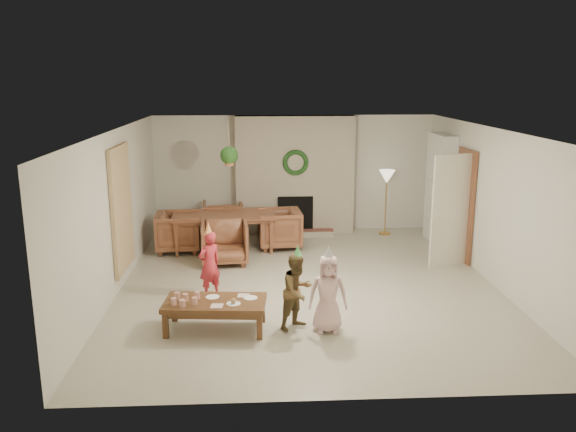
{
  "coord_description": "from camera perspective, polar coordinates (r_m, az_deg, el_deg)",
  "views": [
    {
      "loc": [
        -0.8,
        -8.92,
        3.3
      ],
      "look_at": [
        -0.3,
        0.4,
        1.05
      ],
      "focal_mm": 36.26,
      "sensor_mm": 36.0,
      "label": 1
    }
  ],
  "objects": [
    {
      "name": "bookshelf_shelf_c",
      "position": [
        11.97,
        14.61,
        3.24
      ],
      "size": [
        0.3,
        0.92,
        0.03
      ],
      "primitive_type": "cube",
      "color": "white",
      "rests_on": "bookshelf_carcass"
    },
    {
      "name": "hanging_plant_pot",
      "position": [
        10.54,
        -5.78,
        5.3
      ],
      "size": [
        0.16,
        0.16,
        0.12
      ],
      "primitive_type": "cylinder",
      "color": "#A05933",
      "rests_on": "hanging_plant_cord"
    },
    {
      "name": "cup_b",
      "position": [
        7.94,
        -10.84,
        -7.68
      ],
      "size": [
        0.08,
        0.08,
        0.09
      ],
      "primitive_type": "cylinder",
      "rotation": [
        0.0,
        0.0,
        -0.08
      ],
      "color": "silver",
      "rests_on": "coffee_table_top"
    },
    {
      "name": "child_pink",
      "position": [
        7.7,
        3.94,
        -7.6
      ],
      "size": [
        0.53,
        0.36,
        1.05
      ],
      "primitive_type": "imported",
      "rotation": [
        0.0,
        0.0,
        -0.05
      ],
      "color": "beige",
      "rests_on": "floor"
    },
    {
      "name": "wall_back",
      "position": [
        12.61,
        0.61,
        4.19
      ],
      "size": [
        7.0,
        0.0,
        7.0
      ],
      "primitive_type": "plane",
      "rotation": [
        1.57,
        0.0,
        0.0
      ],
      "color": "silver",
      "rests_on": "floor"
    },
    {
      "name": "fireplace_wreath",
      "position": [
        12.14,
        0.75,
        5.26
      ],
      "size": [
        0.54,
        0.1,
        0.54
      ],
      "primitive_type": "torus",
      "rotation": [
        1.57,
        0.0,
        0.0
      ],
      "color": "#184019",
      "rests_on": "fireplace_mass"
    },
    {
      "name": "child_plaid",
      "position": [
        7.78,
        0.94,
        -7.38
      ],
      "size": [
        0.64,
        0.63,
        1.04
      ],
      "primitive_type": "imported",
      "rotation": [
        0.0,
        0.0,
        0.73
      ],
      "color": "brown",
      "rests_on": "floor"
    },
    {
      "name": "books_row_lower",
      "position": [
        11.95,
        14.55,
        0.0
      ],
      "size": [
        0.2,
        0.4,
        0.24
      ],
      "primitive_type": "cube",
      "color": "maroon",
      "rests_on": "bookshelf_shelf_a"
    },
    {
      "name": "plate_b",
      "position": [
        7.69,
        -5.37,
        -8.55
      ],
      "size": [
        0.2,
        0.2,
        0.01
      ],
      "primitive_type": "cylinder",
      "rotation": [
        0.0,
        0.0,
        -0.08
      ],
      "color": "white",
      "rests_on": "coffee_table_top"
    },
    {
      "name": "dining_chair_near",
      "position": [
        10.53,
        -6.23,
        -2.61
      ],
      "size": [
        0.88,
        0.9,
        0.77
      ],
      "primitive_type": "imported",
      "rotation": [
        0.0,
        0.0,
        0.07
      ],
      "color": "brown",
      "rests_on": "floor"
    },
    {
      "name": "dining_chair_far",
      "position": [
        12.2,
        -6.39,
        -0.37
      ],
      "size": [
        0.88,
        0.9,
        0.77
      ],
      "primitive_type": "imported",
      "rotation": [
        0.0,
        0.0,
        3.21
      ],
      "color": "brown",
      "rests_on": "floor"
    },
    {
      "name": "wall_front",
      "position": [
        5.85,
        5.01,
        -7.0
      ],
      "size": [
        7.0,
        0.0,
        7.0
      ],
      "primitive_type": "plane",
      "rotation": [
        -1.57,
        0.0,
        0.0
      ],
      "color": "silver",
      "rests_on": "floor"
    },
    {
      "name": "door_leaf",
      "position": [
        10.56,
        15.67,
        0.46
      ],
      "size": [
        0.77,
        0.32,
        2.0
      ],
      "primitive_type": "cube",
      "rotation": [
        0.0,
        0.0,
        -1.22
      ],
      "color": "beige",
      "rests_on": "floor"
    },
    {
      "name": "cup_c",
      "position": [
        7.68,
        -10.33,
        -8.4
      ],
      "size": [
        0.08,
        0.08,
        0.09
      ],
      "primitive_type": "cylinder",
      "rotation": [
        0.0,
        0.0,
        -0.08
      ],
      "color": "silver",
      "rests_on": "coffee_table_top"
    },
    {
      "name": "floor",
      "position": [
        9.54,
        1.94,
        -6.68
      ],
      "size": [
        7.0,
        7.0,
        0.0
      ],
      "primitive_type": "plane",
      "color": "#B7B29E",
      "rests_on": "ground"
    },
    {
      "name": "party_hat_plaid",
      "position": [
        7.6,
        0.95,
        -3.46
      ],
      "size": [
        0.16,
        0.16,
        0.17
      ],
      "primitive_type": "cone",
      "rotation": [
        0.0,
        0.0,
        0.38
      ],
      "color": "#52BF5E",
      "rests_on": "child_plaid"
    },
    {
      "name": "floor_lamp_post",
      "position": [
        12.51,
        9.57,
        1.11
      ],
      "size": [
        0.03,
        0.03,
        1.25
      ],
      "primitive_type": "cylinder",
      "color": "gold",
      "rests_on": "floor"
    },
    {
      "name": "floor_lamp_base",
      "position": [
        12.66,
        9.46,
        -1.68
      ],
      "size": [
        0.26,
        0.26,
        0.03
      ],
      "primitive_type": "cylinder",
      "color": "gold",
      "rests_on": "floor"
    },
    {
      "name": "bookshelf_shelf_a",
      "position": [
        12.13,
        14.39,
        -0.47
      ],
      "size": [
        0.3,
        0.92,
        0.03
      ],
      "primitive_type": "cube",
      "color": "white",
      "rests_on": "bookshelf_carcass"
    },
    {
      "name": "napkin_right",
      "position": [
        7.94,
        -4.38,
        -7.79
      ],
      "size": [
        0.17,
        0.17,
        0.01
      ],
      "primitive_type": "cube",
      "rotation": [
        0.0,
        0.0,
        -0.08
      ],
      "color": "#D79F9E",
      "rests_on": "coffee_table_top"
    },
    {
      "name": "napkin_left",
      "position": [
        7.64,
        -6.99,
        -8.75
      ],
      "size": [
        0.17,
        0.17,
        0.01
      ],
      "primitive_type": "cube",
      "rotation": [
        0.0,
        0.0,
        -0.08
      ],
      "color": "#D79F9E",
      "rests_on": "coffee_table_top"
    },
    {
      "name": "dining_table",
      "position": [
        11.37,
        -6.31,
        -1.58
      ],
      "size": [
        2.05,
        1.24,
        0.69
      ],
      "primitive_type": "imported",
      "rotation": [
        0.0,
        0.0,
        0.07
      ],
      "color": "brown",
      "rests_on": "floor"
    },
    {
      "name": "coffee_table_top",
      "position": [
        7.83,
        -7.17,
        -8.45
      ],
      "size": [
        1.39,
        0.77,
        0.06
      ],
      "primitive_type": "cube",
      "rotation": [
        0.0,
        0.0,
        -0.08
      ],
      "color": "brown",
      "rests_on": "floor"
    },
    {
      "name": "wall_left",
      "position": [
        9.41,
        -16.51,
        0.41
      ],
      "size": [
        0.0,
        7.0,
        7.0
      ],
      "primitive_type": "plane",
      "rotation": [
        1.57,
        0.0,
        1.57
      ],
      "color": "silver",
      "rests_on": "floor"
    },
    {
      "name": "coffee_table_apron",
      "position": [
        7.85,
        -7.15,
        -8.94
      ],
      "size": [
        1.27,
        0.66,
        0.08
      ],
      "primitive_type": "cube",
      "rotation": [
        0.0,
        0.0,
        -0.08
      ],
      "color": "brown",
      "rests_on": "floor"
    },
    {
      "name": "cup_d",
      "position": [
        7.86,
        -10.03,
        -7.84
      ],
      "size": [
        0.08,
        0.08,
        0.09
      ],
      "primitive_type": "cylinder",
      "rotation": [
        0.0,
        0.0,
        -0.08
      ],
      "color": "silver",
      "rests_on": "coffee_table_top"
    },
    {
      "name": "ceiling",
      "position": [
        8.99,
        2.07,
        8.44
      ],
      "size": [
        7.0,
        7.0,
        0.0
      ],
      "primitive_type": "plane",
      "rotation": [
        3.14,
        0.0,
        0.0
      ],
      "color": "white",
      "rests_on": "wall_back"
    },
    {
      "name": "door_frame",
      "position": [
        11.03,
        16.93,
        1.03
      ],
      "size": [
        0.05,
        0.86,
        2.04
      ],
      "primitive_type": "cube",
      "color": "brown",
      "rests_on": "floor"
    },
    {
      "name": "coffee_leg_fl",
      "position": [
        7.77,
        -11.92,
        -10.46
      ],
      "size": [
        0.08,
        0.08,
        0.35
      ],
      "primitive_type": "cube",
      "rotation": [
        0.0,
        0.0,
        -0.08
      ],
      "color": "brown",
      "rests_on": "floor"
    },
    {
      "name": "cup_f",
      "position": [
        7.91,
        -8.88,
        -7.66
      ],
      "size": [
        0.08,
        0.08,
        0.09
      ],
      "primitive_type": "cylinder",
      "rotation": [
        0.0,
        0.0,
        -0.08
      ],
      "color": "silver",
      "rests_on": "coffee_table_top"
    },
    {
      "name": "dining_chair_left",
      "position": [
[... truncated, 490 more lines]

